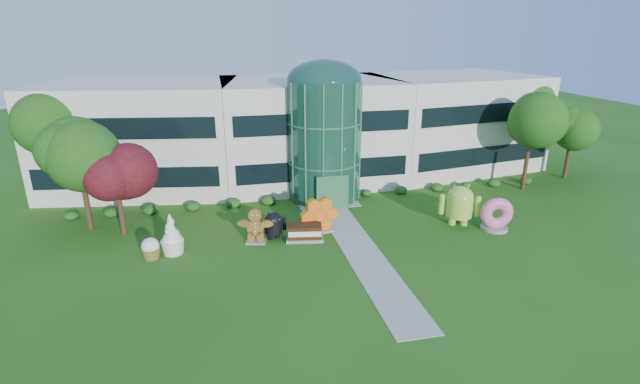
{
  "coord_description": "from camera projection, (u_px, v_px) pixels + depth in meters",
  "views": [
    {
      "loc": [
        -8.58,
        -24.6,
        13.65
      ],
      "look_at": [
        -1.68,
        6.0,
        2.6
      ],
      "focal_mm": 26.0,
      "sensor_mm": 36.0,
      "label": 1
    }
  ],
  "objects": [
    {
      "name": "trees_backdrop",
      "position": [
        321.0,
        146.0,
        39.51
      ],
      "size": [
        52.0,
        8.0,
        8.4
      ],
      "primitive_type": null,
      "color": "#1A4E13",
      "rests_on": "ground"
    },
    {
      "name": "gingerbread",
      "position": [
        255.0,
        226.0,
        31.0
      ],
      "size": [
        2.83,
        1.65,
        2.46
      ],
      "primitive_type": null,
      "rotation": [
        0.0,
        0.0,
        -0.25
      ],
      "color": "brown",
      "rests_on": "ground"
    },
    {
      "name": "tree_red",
      "position": [
        118.0,
        194.0,
        31.64
      ],
      "size": [
        4.0,
        4.0,
        6.0
      ],
      "primitive_type": null,
      "color": "#3F0C14",
      "rests_on": "ground"
    },
    {
      "name": "ice_cream_sandwich",
      "position": [
        305.0,
        232.0,
        31.57
      ],
      "size": [
        2.69,
        1.65,
        1.12
      ],
      "primitive_type": null,
      "rotation": [
        0.0,
        0.0,
        -0.16
      ],
      "color": "black",
      "rests_on": "ground"
    },
    {
      "name": "donut",
      "position": [
        496.0,
        213.0,
        33.05
      ],
      "size": [
        2.53,
        1.52,
        2.47
      ],
      "primitive_type": null,
      "rotation": [
        0.0,
        0.0,
        -0.17
      ],
      "color": "#E05598",
      "rests_on": "ground"
    },
    {
      "name": "honeycomb",
      "position": [
        319.0,
        217.0,
        32.61
      ],
      "size": [
        3.13,
        1.6,
        2.34
      ],
      "primitive_type": null,
      "rotation": [
        0.0,
        0.0,
        0.19
      ],
      "color": "orange",
      "rests_on": "ground"
    },
    {
      "name": "building",
      "position": [
        310.0,
        129.0,
        43.96
      ],
      "size": [
        46.0,
        15.0,
        9.3
      ],
      "primitive_type": null,
      "color": "beige",
      "rests_on": "ground"
    },
    {
      "name": "atrium",
      "position": [
        324.0,
        141.0,
        38.36
      ],
      "size": [
        6.0,
        6.0,
        9.8
      ],
      "primitive_type": "cylinder",
      "color": "#194738",
      "rests_on": "ground"
    },
    {
      "name": "froyo",
      "position": [
        172.0,
        234.0,
        29.44
      ],
      "size": [
        1.97,
        1.97,
        2.69
      ],
      "primitive_type": null,
      "rotation": [
        0.0,
        0.0,
        -0.3
      ],
      "color": "white",
      "rests_on": "ground"
    },
    {
      "name": "ground",
      "position": [
        367.0,
        260.0,
        28.95
      ],
      "size": [
        140.0,
        140.0,
        0.0
      ],
      "primitive_type": "plane",
      "color": "#215114",
      "rests_on": "ground"
    },
    {
      "name": "walkway",
      "position": [
        358.0,
        246.0,
        30.78
      ],
      "size": [
        2.4,
        20.0,
        0.04
      ],
      "primitive_type": "cube",
      "color": "#9E9E93",
      "rests_on": "ground"
    },
    {
      "name": "android_black",
      "position": [
        273.0,
        223.0,
        31.63
      ],
      "size": [
        2.24,
        1.79,
        2.23
      ],
      "primitive_type": null,
      "rotation": [
        0.0,
        0.0,
        0.26
      ],
      "color": "black",
      "rests_on": "ground"
    },
    {
      "name": "android_green",
      "position": [
        460.0,
        202.0,
        33.67
      ],
      "size": [
        3.62,
        3.06,
        3.48
      ],
      "primitive_type": null,
      "rotation": [
        0.0,
        0.0,
        -0.39
      ],
      "color": "#A7D444",
      "rests_on": "ground"
    },
    {
      "name": "cupcake",
      "position": [
        151.0,
        248.0,
        28.96
      ],
      "size": [
        1.24,
        1.24,
        1.41
      ],
      "primitive_type": null,
      "rotation": [
        0.0,
        0.0,
        0.06
      ],
      "color": "white",
      "rests_on": "ground"
    }
  ]
}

